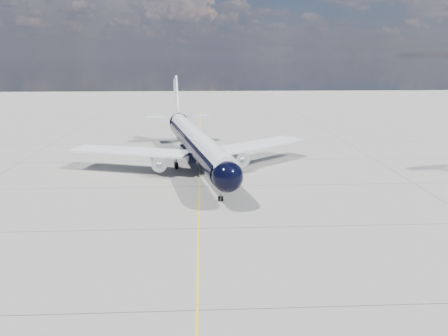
# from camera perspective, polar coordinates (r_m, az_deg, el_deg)

# --- Properties ---
(ground) EXTENTS (320.00, 320.00, 0.00)m
(ground) POSITION_cam_1_polar(r_m,az_deg,el_deg) (64.59, -3.23, -1.13)
(ground) COLOR gray
(ground) RESTS_ON ground
(taxiway_centerline) EXTENTS (0.16, 160.00, 0.01)m
(taxiway_centerline) POSITION_cam_1_polar(r_m,az_deg,el_deg) (59.79, -3.25, -2.41)
(taxiway_centerline) COLOR yellow
(taxiway_centerline) RESTS_ON ground
(main_airliner) EXTENTS (38.02, 46.83, 13.61)m
(main_airliner) POSITION_cam_1_polar(r_m,az_deg,el_deg) (68.99, -3.78, 3.48)
(main_airliner) COLOR black
(main_airliner) RESTS_ON ground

